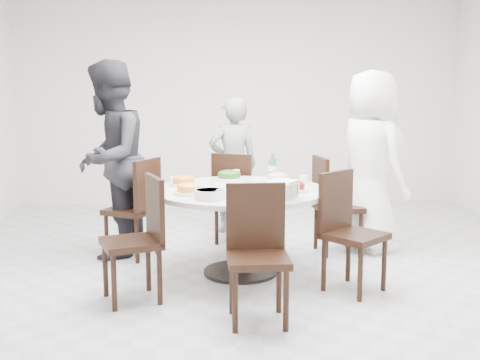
{
  "coord_description": "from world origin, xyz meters",
  "views": [
    {
      "loc": [
        -0.55,
        -5.24,
        1.63
      ],
      "look_at": [
        -0.21,
        -0.13,
        0.82
      ],
      "focal_mm": 45.0,
      "sensor_mm": 36.0,
      "label": 1
    }
  ],
  "objects": [
    {
      "name": "chair_se",
      "position": [
        0.66,
        -0.69,
        0.47
      ],
      "size": [
        0.59,
        0.59,
        0.95
      ],
      "primitive_type": "cube",
      "rotation": [
        0.0,
        0.0,
        7.01
      ],
      "color": "black",
      "rests_on": "floor"
    },
    {
      "name": "dish_pale",
      "position": [
        0.15,
        0.14,
        0.78
      ],
      "size": [
        0.23,
        0.23,
        0.06
      ],
      "primitive_type": "cylinder",
      "color": "white",
      "rests_on": "dining_table"
    },
    {
      "name": "chair_nw",
      "position": [
        -1.21,
        0.41,
        0.47
      ],
      "size": [
        0.57,
        0.57,
        0.95
      ],
      "primitive_type": "cube",
      "rotation": [
        0.0,
        0.0,
        4.23
      ],
      "color": "black",
      "rests_on": "floor"
    },
    {
      "name": "tea_cups",
      "position": [
        -0.23,
        0.41,
        0.79
      ],
      "size": [
        0.07,
        0.07,
        0.08
      ],
      "primitive_type": "cylinder",
      "color": "white",
      "rests_on": "dining_table"
    },
    {
      "name": "dish_orange",
      "position": [
        -0.7,
        0.02,
        0.78
      ],
      "size": [
        0.25,
        0.25,
        0.07
      ],
      "primitive_type": "cylinder",
      "color": "white",
      "rests_on": "dining_table"
    },
    {
      "name": "chair_sw",
      "position": [
        -1.08,
        -0.79,
        0.47
      ],
      "size": [
        0.53,
        0.53,
        0.95
      ],
      "primitive_type": "cube",
      "rotation": [
        0.0,
        0.0,
        5.04
      ],
      "color": "black",
      "rests_on": "floor"
    },
    {
      "name": "diner_left",
      "position": [
        -1.41,
        0.49,
        0.93
      ],
      "size": [
        0.86,
        1.02,
        1.87
      ],
      "primitive_type": "imported",
      "rotation": [
        0.0,
        0.0,
        4.53
      ],
      "color": "black",
      "rests_on": "floor"
    },
    {
      "name": "wall_front",
      "position": [
        0.0,
        -3.0,
        1.4
      ],
      "size": [
        6.0,
        0.01,
        2.8
      ],
      "primitive_type": "cube",
      "color": "white",
      "rests_on": "ground"
    },
    {
      "name": "dish_redbrown",
      "position": [
        0.22,
        -0.34,
        0.78
      ],
      "size": [
        0.26,
        0.26,
        0.06
      ],
      "primitive_type": "cylinder",
      "color": "white",
      "rests_on": "dining_table"
    },
    {
      "name": "soup_bowl",
      "position": [
        -0.48,
        -0.62,
        0.79
      ],
      "size": [
        0.24,
        0.24,
        0.07
      ],
      "primitive_type": "cylinder",
      "color": "white",
      "rests_on": "dining_table"
    },
    {
      "name": "dish_tofu",
      "position": [
        -0.64,
        -0.4,
        0.78
      ],
      "size": [
        0.26,
        0.26,
        0.07
      ],
      "primitive_type": "cylinder",
      "color": "white",
      "rests_on": "dining_table"
    },
    {
      "name": "chair_ne",
      "position": [
        0.79,
        0.42,
        0.47
      ],
      "size": [
        0.46,
        0.46,
        0.95
      ],
      "primitive_type": "cube",
      "rotation": [
        0.0,
        0.0,
        1.68
      ],
      "color": "black",
      "rests_on": "floor"
    },
    {
      "name": "diner_right",
      "position": [
        1.12,
        0.52,
        0.89
      ],
      "size": [
        0.88,
        1.03,
        1.78
      ],
      "primitive_type": "imported",
      "rotation": [
        0.0,
        0.0,
        2.0
      ],
      "color": "white",
      "rests_on": "floor"
    },
    {
      "name": "dining_table",
      "position": [
        -0.21,
        -0.18,
        0.38
      ],
      "size": [
        1.5,
        1.5,
        0.75
      ],
      "primitive_type": "cylinder",
      "color": "silver",
      "rests_on": "floor"
    },
    {
      "name": "floor",
      "position": [
        0.0,
        0.0,
        0.0
      ],
      "size": [
        6.0,
        6.0,
        0.01
      ],
      "primitive_type": "cube",
      "color": "silver",
      "rests_on": "ground"
    },
    {
      "name": "chair_n",
      "position": [
        -0.16,
        0.88,
        0.47
      ],
      "size": [
        0.55,
        0.55,
        0.95
      ],
      "primitive_type": "cube",
      "rotation": [
        0.0,
        0.0,
        2.72
      ],
      "color": "black",
      "rests_on": "floor"
    },
    {
      "name": "chair_s",
      "position": [
        -0.16,
        -1.28,
        0.47
      ],
      "size": [
        0.42,
        0.42,
        0.95
      ],
      "primitive_type": "cube",
      "rotation": [
        0.0,
        0.0,
        6.29
      ],
      "color": "black",
      "rests_on": "floor"
    },
    {
      "name": "wall_back",
      "position": [
        0.0,
        3.0,
        1.4
      ],
      "size": [
        6.0,
        0.01,
        2.8
      ],
      "primitive_type": "cube",
      "color": "white",
      "rests_on": "ground"
    },
    {
      "name": "dish_greens",
      "position": [
        -0.28,
        0.3,
        0.79
      ],
      "size": [
        0.27,
        0.27,
        0.07
      ],
      "primitive_type": "cylinder",
      "color": "white",
      "rests_on": "dining_table"
    },
    {
      "name": "diner_middle",
      "position": [
        -0.18,
        1.35,
        0.75
      ],
      "size": [
        0.59,
        0.43,
        1.5
      ],
      "primitive_type": "imported",
      "rotation": [
        0.0,
        0.0,
        3.29
      ],
      "color": "black",
      "rests_on": "floor"
    },
    {
      "name": "beverage_bottle",
      "position": [
        0.12,
        0.3,
        0.87
      ],
      "size": [
        0.07,
        0.07,
        0.25
      ],
      "primitive_type": "cylinder",
      "color": "#2A6935",
      "rests_on": "dining_table"
    },
    {
      "name": "chopsticks",
      "position": [
        -0.22,
        0.48,
        0.76
      ],
      "size": [
        0.24,
        0.04,
        0.01
      ],
      "primitive_type": null,
      "color": "tan",
      "rests_on": "dining_table"
    },
    {
      "name": "rice_bowl",
      "position": [
        0.08,
        -0.66,
        0.81
      ],
      "size": [
        0.29,
        0.29,
        0.12
      ],
      "primitive_type": "cylinder",
      "color": "silver",
      "rests_on": "dining_table"
    }
  ]
}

